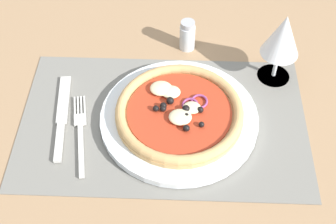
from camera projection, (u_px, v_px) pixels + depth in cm
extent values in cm
cube|color=#9E7A56|center=(163.00, 126.00, 86.19)|extent=(190.00, 140.00, 2.40)
cube|color=slate|center=(163.00, 121.00, 85.11)|extent=(51.92, 32.15, 0.40)
cylinder|color=white|center=(179.00, 117.00, 84.59)|extent=(28.51, 28.51, 1.40)
cylinder|color=tan|center=(179.00, 113.00, 83.67)|extent=(22.89, 22.89, 1.00)
torus|color=tan|center=(179.00, 109.00, 83.01)|extent=(22.86, 22.86, 1.80)
cylinder|color=#B7381E|center=(179.00, 110.00, 83.17)|extent=(18.77, 18.77, 0.30)
ellipsoid|color=beige|center=(192.00, 108.00, 82.72)|extent=(3.22, 2.90, 0.97)
ellipsoid|color=beige|center=(171.00, 92.00, 85.06)|extent=(3.52, 3.17, 1.06)
ellipsoid|color=beige|center=(180.00, 117.00, 81.18)|extent=(4.06, 3.65, 1.22)
ellipsoid|color=beige|center=(161.00, 88.00, 85.52)|extent=(4.11, 3.70, 1.23)
sphere|color=black|center=(156.00, 110.00, 82.22)|extent=(1.12, 1.12, 1.12)
sphere|color=black|center=(186.00, 116.00, 81.30)|extent=(1.21, 1.21, 1.21)
sphere|color=black|center=(200.00, 109.00, 82.33)|extent=(1.14, 1.14, 1.14)
sphere|color=black|center=(161.00, 109.00, 82.48)|extent=(1.12, 1.12, 1.12)
sphere|color=black|center=(170.00, 101.00, 83.50)|extent=(1.40, 1.40, 1.40)
sphere|color=black|center=(186.00, 110.00, 82.10)|extent=(1.40, 1.40, 1.40)
sphere|color=black|center=(202.00, 125.00, 80.24)|extent=(1.02, 1.02, 1.02)
sphere|color=black|center=(186.00, 128.00, 79.62)|extent=(1.20, 1.20, 1.20)
sphere|color=black|center=(166.00, 106.00, 82.83)|extent=(1.22, 1.22, 1.22)
torus|color=#8E3D75|center=(190.00, 105.00, 83.44)|extent=(3.05, 3.03, 1.12)
torus|color=#8E3D75|center=(199.00, 101.00, 83.97)|extent=(3.16, 3.17, 0.96)
cube|color=silver|center=(81.00, 150.00, 80.43)|extent=(2.89, 11.14, 0.44)
cube|color=silver|center=(80.00, 120.00, 84.77)|extent=(2.62, 2.87, 0.44)
cube|color=silver|center=(85.00, 105.00, 87.02)|extent=(1.09, 4.31, 0.44)
cube|color=silver|center=(81.00, 105.00, 86.96)|extent=(1.09, 4.31, 0.44)
cube|color=silver|center=(78.00, 106.00, 86.91)|extent=(1.09, 4.31, 0.44)
cube|color=silver|center=(75.00, 106.00, 86.85)|extent=(1.09, 4.31, 0.44)
cube|color=silver|center=(59.00, 142.00, 81.47)|extent=(2.17, 8.49, 0.62)
cube|color=silver|center=(64.00, 99.00, 87.93)|extent=(3.20, 11.75, 0.44)
cylinder|color=silver|center=(273.00, 76.00, 92.52)|extent=(6.40, 6.40, 0.40)
cylinder|color=silver|center=(276.00, 64.00, 90.07)|extent=(0.80, 0.80, 6.00)
cone|color=silver|center=(283.00, 35.00, 84.50)|extent=(7.20, 7.20, 8.50)
cone|color=red|center=(283.00, 37.00, 84.90)|extent=(5.76, 5.76, 6.65)
cylinder|color=silver|center=(187.00, 37.00, 96.00)|extent=(3.20, 3.20, 5.50)
cylinder|color=#ADADB2|center=(188.00, 25.00, 93.43)|extent=(2.88, 2.88, 1.20)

